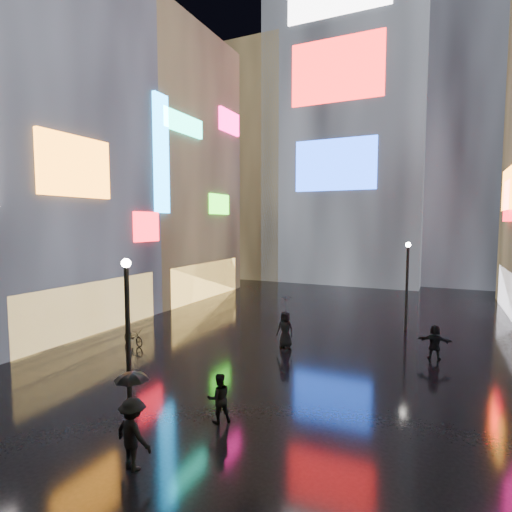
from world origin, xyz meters
The scene contains 15 objects.
ground centered at (0.00, 20.00, 0.00)m, with size 140.00×140.00×0.00m, color black.
building_left_mid centered at (-15.98, 14.01, 11.97)m, with size 10.28×12.70×24.00m.
building_left_far centered at (-15.98, 26.00, 10.98)m, with size 10.28×12.00×22.00m.
tower_main centered at (-3.00, 43.97, 21.01)m, with size 16.00×14.20×42.00m.
tower_flank_right centered at (9.00, 46.00, 17.00)m, with size 12.00×12.00×34.00m, color black.
tower_flank_left centered at (-14.00, 42.00, 13.00)m, with size 10.00×10.00×26.00m, color black.
lamp_near centered at (-2.33, 7.26, 2.94)m, with size 0.30×0.30×5.20m.
lamp_far centered at (4.97, 22.24, 2.94)m, with size 0.30×0.30×5.20m.
pedestrian_1 centered at (0.47, 8.20, 0.79)m, with size 0.76×0.60×1.57m, color black.
pedestrian_2 centered at (-0.31, 5.17, 0.93)m, with size 1.21×0.69×1.87m, color black.
pedestrian_4 centered at (-0.34, 16.27, 0.92)m, with size 0.90×0.58×1.83m, color black.
pedestrian_5 centered at (6.59, 17.47, 0.81)m, with size 1.50×0.48×1.62m, color black.
umbrella_1 centered at (-0.31, 5.17, 2.23)m, with size 0.83×0.83×0.73m, color black.
umbrella_2 centered at (-0.34, 16.27, 2.24)m, with size 0.88×0.89×0.80m, color black.
bicycle centered at (-7.59, 13.27, 0.42)m, with size 0.56×1.61×0.85m, color black.
Camera 1 is at (6.68, -2.39, 6.33)m, focal length 28.00 mm.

